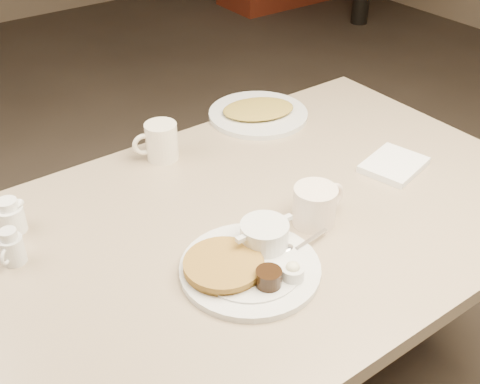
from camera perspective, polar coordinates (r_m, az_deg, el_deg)
diner_table at (r=1.47m, az=0.47°, el=-8.09°), size 1.50×0.90×0.75m
main_plate at (r=1.22m, az=0.92°, el=-6.46°), size 0.35×0.29×0.07m
coffee_mug_near at (r=1.34m, az=7.22°, el=-1.18°), size 0.14×0.10×0.09m
napkin at (r=1.59m, az=14.40°, el=2.51°), size 0.18×0.16×0.02m
coffee_mug_far at (r=1.58m, az=-7.56°, el=4.77°), size 0.13×0.10×0.10m
creamer_left at (r=1.32m, az=-20.85°, el=-4.96°), size 0.07×0.07×0.08m
creamer_right at (r=1.41m, az=-21.01°, el=-2.22°), size 0.09×0.06×0.08m
hash_plate at (r=1.79m, az=1.74°, el=7.55°), size 0.38×0.38×0.04m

